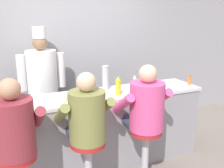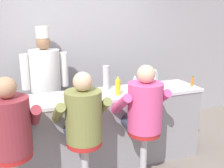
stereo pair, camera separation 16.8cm
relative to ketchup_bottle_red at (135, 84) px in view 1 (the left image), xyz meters
The scene contains 14 objects.
wall_back 1.44m from the ketchup_bottle_red, 108.16° to the left, with size 10.00×0.06×2.70m.
diner_counter 0.75m from the ketchup_bottle_red, 166.99° to the left, with size 2.78×0.60×0.99m.
ketchup_bottle_red is the anchor object (origin of this frame).
mustard_bottle_yellow 0.24m from the ketchup_bottle_red, behind, with size 0.07×0.07×0.24m.
hot_sauce_bottle_orange 0.89m from the ketchup_bottle_red, ahead, with size 0.04×0.04×0.14m.
water_pitcher_clear 0.39m from the ketchup_bottle_red, 26.84° to the left, with size 0.15×0.13×0.23m.
breakfast_plate 0.58m from the ketchup_bottle_red, behind, with size 0.27×0.27×0.05m.
cereal_bowl 1.39m from the ketchup_bottle_red, behind, with size 0.13×0.13×0.05m.
coffee_mug_tan 0.88m from the ketchup_bottle_red, behind, with size 0.14×0.09×0.09m.
cup_stack_steel 0.40m from the ketchup_bottle_red, 138.05° to the left, with size 0.09×0.09×0.32m.
diner_seated_maroon 1.59m from the ketchup_bottle_red, 163.65° to the right, with size 0.58×0.57×1.43m.
diner_seated_olive 0.94m from the ketchup_bottle_red, 151.18° to the right, with size 0.57×0.57×1.42m.
diner_seated_pink 0.49m from the ketchup_bottle_red, 103.05° to the right, with size 0.59×0.58×1.44m.
cook_in_whites_near 1.46m from the ketchup_bottle_red, 132.79° to the left, with size 0.70×0.45×1.80m.
Camera 1 is at (-1.15, -2.65, 1.96)m, focal length 42.00 mm.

